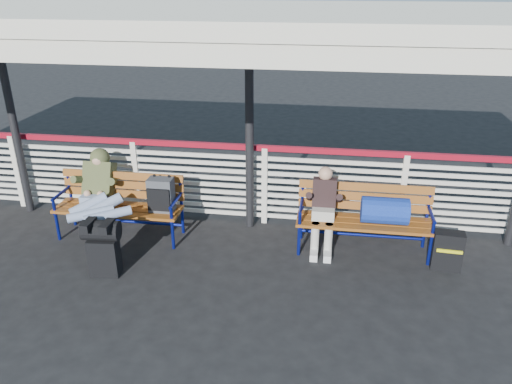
% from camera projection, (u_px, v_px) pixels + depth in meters
% --- Properties ---
extents(ground, '(60.00, 60.00, 0.00)m').
position_uv_depth(ground, '(86.00, 279.00, 6.24)').
color(ground, black).
rests_on(ground, ground).
extents(fence, '(12.08, 0.08, 1.24)m').
position_uv_depth(fence, '(136.00, 175.00, 7.69)').
color(fence, silver).
rests_on(fence, ground).
extents(canopy, '(12.60, 3.60, 3.16)m').
position_uv_depth(canopy, '(84.00, 17.00, 5.81)').
color(canopy, silver).
rests_on(canopy, ground).
extents(luggage_stack, '(0.48, 0.30, 0.75)m').
position_uv_depth(luggage_stack, '(103.00, 246.00, 6.19)').
color(luggage_stack, black).
rests_on(luggage_stack, ground).
extents(bench_left, '(1.80, 0.56, 0.95)m').
position_uv_depth(bench_left, '(134.00, 198.00, 7.04)').
color(bench_left, brown).
rests_on(bench_left, ground).
extents(bench_right, '(1.80, 0.56, 0.92)m').
position_uv_depth(bench_right, '(375.00, 212.00, 6.64)').
color(bench_right, brown).
rests_on(bench_right, ground).
extents(traveler_man, '(0.94, 1.64, 0.77)m').
position_uv_depth(traveler_man, '(98.00, 202.00, 6.75)').
color(traveler_man, '#889CB8').
rests_on(traveler_man, ground).
extents(companion_person, '(0.32, 0.66, 1.15)m').
position_uv_depth(companion_person, '(323.00, 209.00, 6.73)').
color(companion_person, beige).
rests_on(companion_person, ground).
extents(suitcase_side, '(0.39, 0.25, 0.52)m').
position_uv_depth(suitcase_side, '(447.00, 251.00, 6.38)').
color(suitcase_side, black).
rests_on(suitcase_side, ground).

